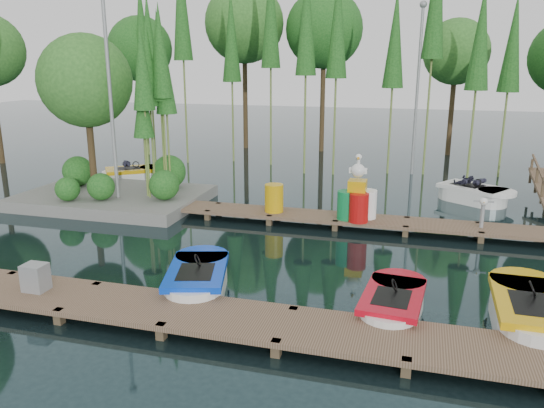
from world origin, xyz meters
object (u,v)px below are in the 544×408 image
(utility_cabinet, at_px, (35,277))
(yellow_barrel, at_px, (274,198))
(island, at_px, (104,111))
(boat_blue, at_px, (198,280))
(boat_red, at_px, (393,305))
(boat_yellow_far, at_px, (134,175))
(drum_cluster, at_px, (358,201))

(utility_cabinet, relative_size, yellow_barrel, 0.65)
(island, xyz_separation_m, boat_blue, (6.12, -6.34, -2.92))
(island, bearing_deg, boat_red, -31.95)
(island, height_order, boat_blue, island)
(yellow_barrel, bearing_deg, utility_cabinet, -114.16)
(island, xyz_separation_m, boat_yellow_far, (-0.80, 3.04, -2.89))
(boat_blue, relative_size, drum_cluster, 1.48)
(boat_blue, relative_size, boat_red, 1.15)
(boat_yellow_far, height_order, utility_cabinet, boat_yellow_far)
(boat_red, distance_m, utility_cabinet, 7.25)
(boat_blue, distance_m, yellow_barrel, 5.58)
(boat_blue, height_order, yellow_barrel, yellow_barrel)
(utility_cabinet, bearing_deg, drum_cluster, 50.03)
(yellow_barrel, bearing_deg, boat_red, -54.78)
(boat_yellow_far, xyz_separation_m, yellow_barrel, (7.10, -3.83, 0.45))
(utility_cabinet, bearing_deg, yellow_barrel, 65.84)
(boat_blue, height_order, boat_yellow_far, boat_yellow_far)
(utility_cabinet, distance_m, yellow_barrel, 7.67)
(boat_yellow_far, relative_size, yellow_barrel, 3.39)
(boat_blue, relative_size, utility_cabinet, 5.14)
(boat_blue, bearing_deg, yellow_barrel, 72.19)
(island, relative_size, drum_cluster, 3.44)
(boat_red, bearing_deg, utility_cabinet, -163.93)
(boat_blue, distance_m, utility_cabinet, 3.30)
(boat_blue, height_order, boat_red, boat_blue)
(boat_blue, bearing_deg, boat_yellow_far, 110.52)
(boat_yellow_far, bearing_deg, yellow_barrel, -43.34)
(island, distance_m, drum_cluster, 9.25)
(island, distance_m, boat_blue, 9.28)
(yellow_barrel, relative_size, drum_cluster, 0.44)
(island, relative_size, boat_red, 2.67)
(drum_cluster, bearing_deg, island, 173.96)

